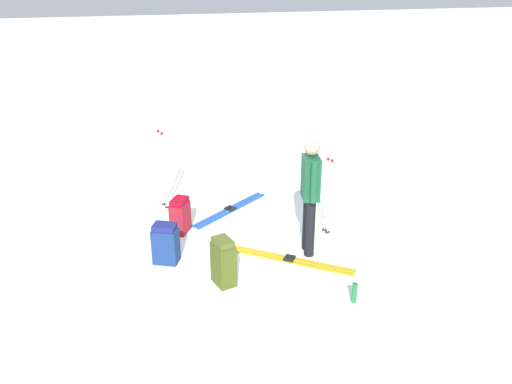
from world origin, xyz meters
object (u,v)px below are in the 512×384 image
Objects in this scene: ski_pair_far at (289,260)px; ski_poles_planted_near at (328,193)px; skier_standing at (310,191)px; ski_poles_planted_far at (162,167)px; ski_pair_near at (230,210)px; backpack_bright at (180,216)px; backpack_small_spare at (223,262)px; backpack_large_dark at (166,244)px; thermos_bottle at (354,293)px.

ski_poles_planted_near is at bearing -52.96° from ski_pair_far.
skier_standing is 1.23× the size of ski_poles_planted_far.
ski_poles_planted_near is 0.90× the size of ski_poles_planted_far.
ski_poles_planted_far is (0.35, 1.05, 0.75)m from ski_pair_near.
ski_pair_near is at bearing -58.46° from backpack_bright.
ski_poles_planted_near is at bearing -62.98° from backpack_small_spare.
ski_pair_near is 1.89m from ski_pair_far.
skier_standing is 2.12m from backpack_large_dark.
backpack_bright is 0.45× the size of ski_poles_planted_near.
backpack_small_spare reaches higher than backpack_bright.
thermos_bottle is at bearing -126.62° from backpack_large_dark.
backpack_bright is at bearing 36.60° from thermos_bottle.
ski_poles_planted_near is at bearing -85.87° from backpack_large_dark.
backpack_bright reaches higher than ski_pair_far.
skier_standing reaches higher than backpack_small_spare.
ski_poles_planted_far reaches higher than ski_pair_near.
ski_poles_planted_near reaches higher than backpack_bright.
ski_poles_planted_near reaches higher than backpack_large_dark.
ski_pair_near is at bearing 16.51° from thermos_bottle.
ski_poles_planted_far reaches higher than ski_poles_planted_near.
thermos_bottle reaches higher than ski_pair_near.
thermos_bottle is at bearing -175.08° from skier_standing.
ski_poles_planted_near is at bearing -135.04° from ski_pair_near.
thermos_bottle is at bearing -149.83° from ski_poles_planted_far.
ski_pair_far is at bearing -104.27° from backpack_large_dark.
skier_standing reaches higher than backpack_large_dark.
skier_standing reaches higher than ski_poles_planted_near.
backpack_large_dark is 1.84m from ski_poles_planted_far.
ski_pair_far is at bearing 127.04° from ski_poles_planted_near.
ski_poles_planted_near reaches higher than ski_pair_near.
backpack_bright is (-0.56, 0.91, 0.26)m from ski_pair_near.
backpack_small_spare is (-0.32, 1.01, 0.31)m from ski_pair_far.
ski_poles_planted_far is (2.51, 0.48, 0.45)m from backpack_small_spare.
ski_pair_near is 2.25m from backpack_small_spare.
ski_pair_near is at bearing -14.90° from backpack_small_spare.
thermos_bottle is (-1.15, -0.45, 0.12)m from ski_pair_far.
backpack_large_dark is at bearing 138.94° from ski_pair_near.
backpack_small_spare is (-0.49, 1.34, -0.64)m from skier_standing.
ski_poles_planted_far is at bearing -5.68° from backpack_large_dark.
thermos_bottle reaches higher than ski_pair_far.
backpack_large_dark reaches higher than ski_pair_near.
ski_poles_planted_far is (2.19, 1.49, 0.75)m from ski_pair_far.
backpack_large_dark reaches higher than thermos_bottle.
ski_pair_near is 1.87m from ski_poles_planted_near.
backpack_small_spare is 2.59m from ski_poles_planted_far.
ski_pair_far is (-0.17, 0.34, -0.94)m from skier_standing.
backpack_bright is 0.41× the size of ski_poles_planted_far.
ski_poles_planted_far is at bearing 8.74° from backpack_bright.
ski_pair_far is 1.15× the size of ski_poles_planted_far.
backpack_bright is at bearing 46.64° from ski_pair_far.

